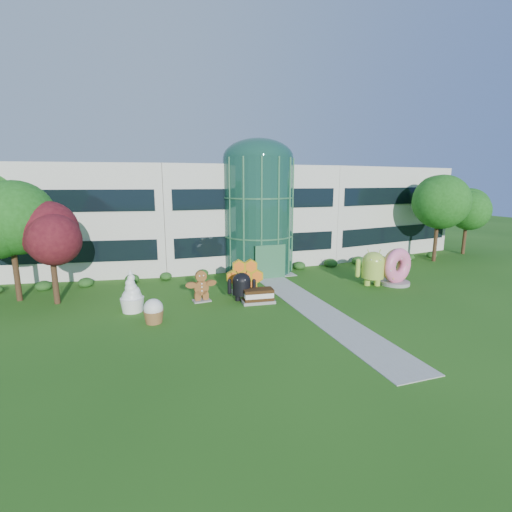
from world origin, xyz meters
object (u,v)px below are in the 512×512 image
object	(u,v)px
android_black	(242,284)
gingerbread	(201,286)
donut	(396,266)
android_green	(373,266)

from	to	relation	value
android_black	gingerbread	bearing A→B (deg)	-177.09
android_black	donut	bearing A→B (deg)	18.84
android_green	donut	bearing A→B (deg)	14.70
android_green	android_black	distance (m)	10.56
android_green	android_black	world-z (taller)	android_green
android_black	android_green	bearing A→B (deg)	20.54
gingerbread	android_green	bearing A→B (deg)	-6.97
donut	gingerbread	distance (m)	15.01
donut	gingerbread	size ratio (longest dim) A/B	1.27
android_green	gingerbread	bearing A→B (deg)	-157.57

